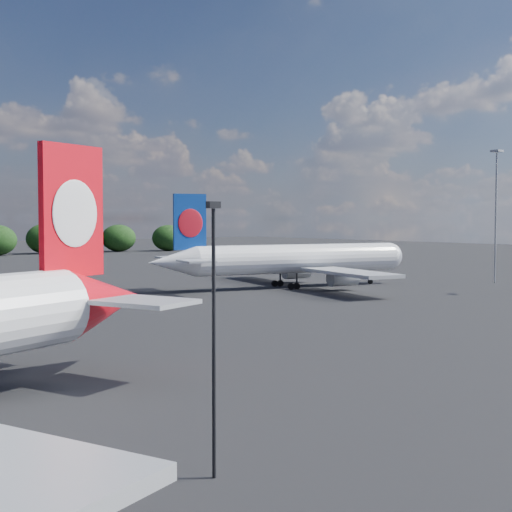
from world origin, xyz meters
TOP-DOWN VIEW (x-y plane):
  - china_southern_airliner at (56.05, 54.74)m, footprint 43.56×41.66m
  - apron_lamp_post at (0.59, -4.91)m, footprint 0.55×0.30m
  - floodlight_mast_near at (88.35, 39.94)m, footprint 1.60×1.60m

SIDE VIEW (x-z plane):
  - china_southern_airliner at x=56.05m, z-range -2.79..11.50m
  - apron_lamp_post at x=0.59m, z-range 0.65..12.07m
  - floodlight_mast_near at x=88.35m, z-range 3.26..25.33m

